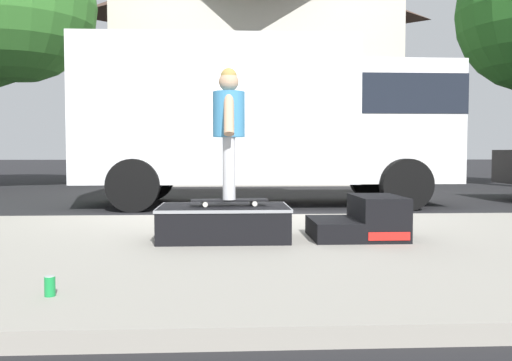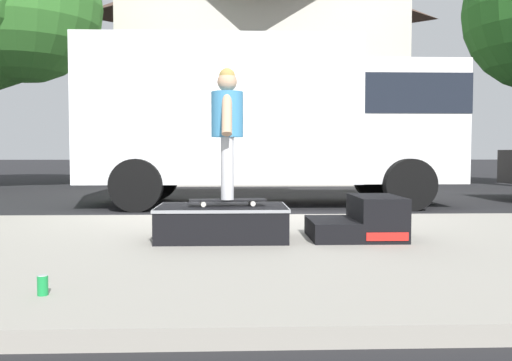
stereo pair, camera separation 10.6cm
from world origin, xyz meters
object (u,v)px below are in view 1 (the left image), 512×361
object	(u,v)px
skater_kid	(229,122)
box_truck	(268,116)
kicker_ramp	(364,221)
soda_can	(50,286)
skate_box	(224,221)
skateboard	(229,200)

from	to	relation	value
skater_kid	box_truck	xyz separation A→B (m)	(0.76, 4.88, 0.39)
kicker_ramp	box_truck	xyz separation A→B (m)	(-0.63, 4.89, 1.40)
kicker_ramp	skater_kid	world-z (taller)	skater_kid
skater_kid	soda_can	distance (m)	2.67
kicker_ramp	skate_box	bearing A→B (deg)	179.98
skateboard	kicker_ramp	bearing A→B (deg)	-0.47
skater_kid	box_truck	size ratio (longest dim) A/B	0.19
soda_can	kicker_ramp	bearing A→B (deg)	40.62
skate_box	box_truck	bearing A→B (deg)	80.50
kicker_ramp	soda_can	bearing A→B (deg)	-139.38
skate_box	soda_can	size ratio (longest dim) A/B	10.43
skateboard	skater_kid	bearing A→B (deg)	95.36
skate_box	box_truck	xyz separation A→B (m)	(0.82, 4.89, 1.40)
skate_box	kicker_ramp	distance (m)	1.44
skater_kid	soda_can	xyz separation A→B (m)	(-1.11, -2.16, -1.13)
skater_kid	box_truck	distance (m)	4.95
skate_box	skateboard	distance (m)	0.22
skate_box	soda_can	xyz separation A→B (m)	(-1.06, -2.14, -0.12)
box_truck	skater_kid	bearing A→B (deg)	-98.91
box_truck	skateboard	bearing A→B (deg)	-98.91
kicker_ramp	skater_kid	size ratio (longest dim) A/B	0.70
skate_box	kicker_ramp	world-z (taller)	kicker_ramp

